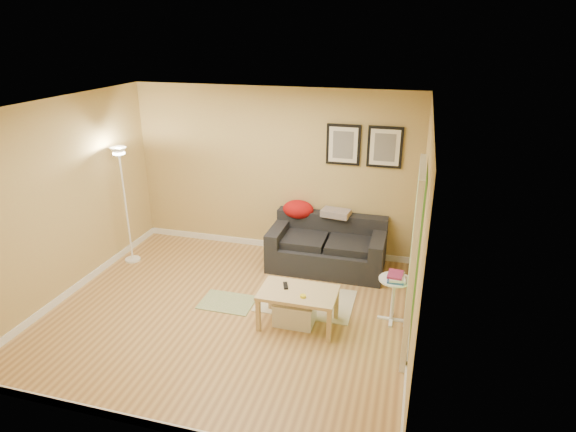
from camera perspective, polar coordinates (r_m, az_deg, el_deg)
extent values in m
plane|color=tan|center=(6.32, -7.01, -11.17)|extent=(4.50, 4.50, 0.00)
plane|color=white|center=(5.38, -8.28, 12.82)|extent=(4.50, 4.50, 0.00)
plane|color=tan|center=(7.50, -1.73, 5.30)|extent=(4.50, 0.00, 4.50)
plane|color=tan|center=(4.15, -18.35, -10.03)|extent=(4.50, 0.00, 4.50)
plane|color=tan|center=(6.88, -25.16, 1.70)|extent=(0.00, 4.00, 4.00)
plane|color=tan|center=(5.31, 15.44, -2.53)|extent=(0.00, 4.00, 4.00)
cube|color=white|center=(7.93, -1.65, -3.42)|extent=(4.50, 0.02, 0.10)
cube|color=white|center=(4.91, -16.46, -22.55)|extent=(4.50, 0.02, 0.10)
cube|color=white|center=(7.36, -23.56, -7.49)|extent=(0.02, 4.00, 0.10)
cube|color=white|center=(5.92, 14.12, -13.64)|extent=(0.02, 4.00, 0.10)
cube|color=beige|center=(6.48, 2.16, -10.05)|extent=(1.25, 0.85, 0.01)
cube|color=#668C4C|center=(6.49, -7.24, -10.15)|extent=(0.70, 0.50, 0.01)
cube|color=black|center=(5.88, -0.30, -8.28)|extent=(0.10, 0.17, 0.02)
cylinder|color=yellow|center=(5.66, 1.79, -9.52)|extent=(0.07, 0.07, 0.03)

